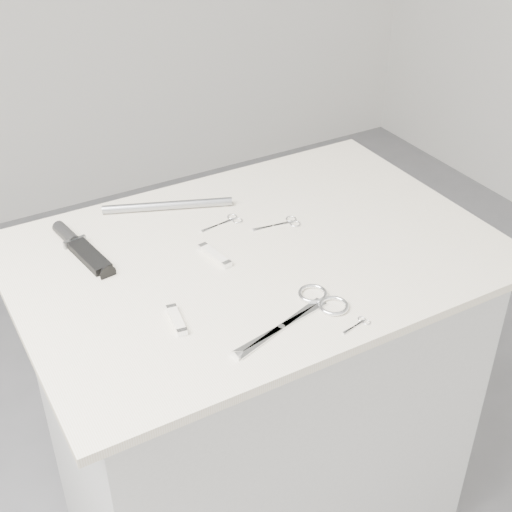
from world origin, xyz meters
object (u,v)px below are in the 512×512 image
embroidery_scissors_a (284,223)px  sheathed_knife (79,246)px  plinth (256,409)px  tiny_scissors (359,324)px  pocket_knife_b (215,255)px  large_shears (309,309)px  embroidery_scissors_b (227,222)px  pocket_knife_a (177,320)px  metal_rail (168,205)px

embroidery_scissors_a → sheathed_knife: sheathed_knife is taller
plinth → embroidery_scissors_a: embroidery_scissors_a is taller
embroidery_scissors_a → tiny_scissors: 0.37m
plinth → embroidery_scissors_a: 0.49m
plinth → pocket_knife_b: (-0.09, 0.02, 0.48)m
large_shears → embroidery_scissors_b: size_ratio=2.50×
sheathed_knife → pocket_knife_a: size_ratio=2.53×
pocket_knife_a → pocket_knife_b: pocket_knife_b is taller
embroidery_scissors_a → tiny_scissors: size_ratio=1.72×
embroidery_scissors_a → metal_rail: size_ratio=0.37×
sheathed_knife → pocket_knife_a: sheathed_knife is taller
large_shears → embroidery_scissors_b: (0.02, 0.36, -0.00)m
large_shears → embroidery_scissors_a: large_shears is taller
large_shears → pocket_knife_b: size_ratio=2.63×
embroidery_scissors_a → sheathed_knife: 0.45m
embroidery_scissors_b → metal_rail: metal_rail is taller
tiny_scissors → plinth: bearing=86.3°
pocket_knife_b → embroidery_scissors_a: bearing=-86.6°
sheathed_knife → metal_rail: 0.24m
plinth → tiny_scissors: tiny_scissors is taller
large_shears → embroidery_scissors_b: 0.36m
plinth → pocket_knife_a: pocket_knife_a is taller
large_shears → tiny_scissors: 0.10m
embroidery_scissors_b → tiny_scissors: same height
embroidery_scissors_a → pocket_knife_b: pocket_knife_b is taller
plinth → metal_rail: 0.55m
embroidery_scissors_a → embroidery_scissors_b: 0.13m
embroidery_scissors_a → metal_rail: bearing=143.9°
pocket_knife_b → metal_rail: bearing=-7.9°
sheathed_knife → pocket_knife_a: bearing=-174.7°
embroidery_scissors_b → tiny_scissors: size_ratio=1.60×
large_shears → tiny_scissors: (0.06, -0.08, -0.00)m
sheathed_knife → pocket_knife_b: bearing=-134.2°
pocket_knife_a → metal_rail: bearing=-12.4°
embroidery_scissors_b → pocket_knife_b: size_ratio=1.05×
embroidery_scissors_a → sheathed_knife: (-0.43, 0.13, 0.01)m
embroidery_scissors_a → embroidery_scissors_b: size_ratio=1.08×
sheathed_knife → embroidery_scissors_a: bearing=-114.9°
tiny_scissors → metal_rail: size_ratio=0.22×
metal_rail → embroidery_scissors_a: bearing=-43.6°
embroidery_scissors_b → sheathed_knife: 0.33m
large_shears → sheathed_knife: 0.51m
large_shears → sheathed_knife: (-0.31, 0.41, 0.00)m
tiny_scissors → pocket_knife_b: size_ratio=0.66×
plinth → pocket_knife_b: bearing=167.5°
embroidery_scissors_a → pocket_knife_a: bearing=-143.3°
embroidery_scissors_b → pocket_knife_b: 0.14m
embroidery_scissors_a → embroidery_scissors_b: same height
large_shears → pocket_knife_a: (-0.23, 0.09, 0.00)m
embroidery_scissors_b → sheathed_knife: bearing=161.9°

